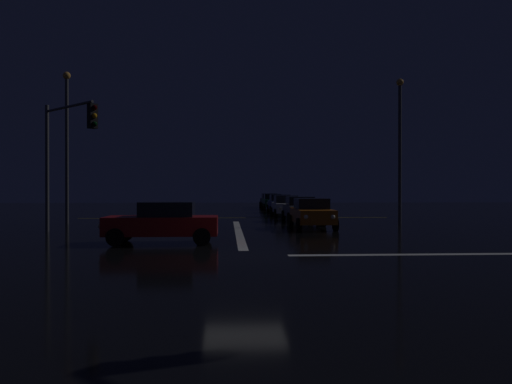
% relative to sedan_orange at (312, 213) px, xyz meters
% --- Properties ---
extents(ground, '(120.00, 120.00, 0.10)m').
position_rel_sedan_orange_xyz_m(ground, '(-3.85, -10.46, -0.85)').
color(ground, black).
extents(stop_line_north, '(0.35, 15.04, 0.01)m').
position_rel_sedan_orange_xyz_m(stop_line_north, '(-3.85, -1.70, -0.80)').
color(stop_line_north, white).
rests_on(stop_line_north, ground).
extents(centre_line_ns, '(22.00, 0.15, 0.01)m').
position_rel_sedan_orange_xyz_m(centre_line_ns, '(-3.85, 9.90, -0.80)').
color(centre_line_ns, yellow).
rests_on(centre_line_ns, ground).
extents(sedan_orange, '(2.02, 4.33, 1.57)m').
position_rel_sedan_orange_xyz_m(sedan_orange, '(0.00, 0.00, 0.00)').
color(sedan_orange, '#C66014').
rests_on(sedan_orange, ground).
extents(sedan_gray, '(2.02, 4.33, 1.57)m').
position_rel_sedan_orange_xyz_m(sedan_gray, '(0.24, 5.78, 0.00)').
color(sedan_gray, slate).
rests_on(sedan_gray, ground).
extents(sedan_white, '(2.02, 4.33, 1.57)m').
position_rel_sedan_orange_xyz_m(sedan_white, '(-0.04, 11.34, 0.00)').
color(sedan_white, silver).
rests_on(sedan_white, ground).
extents(sedan_blue, '(2.02, 4.33, 1.57)m').
position_rel_sedan_orange_xyz_m(sedan_blue, '(0.15, 17.35, 0.00)').
color(sedan_blue, navy).
rests_on(sedan_blue, ground).
extents(sedan_green, '(2.02, 4.33, 1.57)m').
position_rel_sedan_orange_xyz_m(sedan_green, '(0.10, 24.05, 0.00)').
color(sedan_green, '#14512D').
rests_on(sedan_green, ground).
extents(sedan_black, '(2.02, 4.33, 1.57)m').
position_rel_sedan_orange_xyz_m(sedan_black, '(0.25, 29.52, 0.00)').
color(sedan_black, black).
rests_on(sedan_black, ground).
extents(sedan_red_crossing, '(4.33, 2.02, 1.57)m').
position_rel_sedan_orange_xyz_m(sedan_red_crossing, '(-6.82, -6.70, 0.00)').
color(sedan_red_crossing, maroon).
rests_on(sedan_red_crossing, ground).
extents(traffic_signal_nw, '(3.23, 3.23, 6.07)m').
position_rel_sedan_orange_xyz_m(traffic_signal_nw, '(-11.74, -2.57, 3.40)').
color(traffic_signal_nw, '#4C4C51').
rests_on(traffic_signal_nw, ground).
extents(streetlamp_left_near, '(0.44, 0.44, 8.87)m').
position_rel_sedan_orange_xyz_m(streetlamp_left_near, '(-13.71, 3.90, 4.32)').
color(streetlamp_left_near, '#424247').
rests_on(streetlamp_left_near, ground).
extents(streetlamp_right_near, '(0.44, 0.44, 8.72)m').
position_rel_sedan_orange_xyz_m(streetlamp_right_near, '(6.01, 3.90, 4.24)').
color(streetlamp_right_near, '#424247').
rests_on(streetlamp_right_near, ground).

